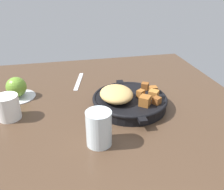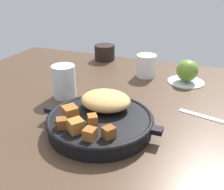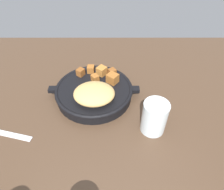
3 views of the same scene
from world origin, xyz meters
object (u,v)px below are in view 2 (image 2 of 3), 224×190
at_px(cast_iron_skillet, 101,119).
at_px(butter_knife, 212,119).
at_px(red_apple, 187,70).
at_px(coffee_mug_dark, 105,52).
at_px(water_glass_tall, 64,81).
at_px(white_creamer_pitcher, 146,66).

distance_m(cast_iron_skillet, butter_knife, 0.29).
relative_size(red_apple, coffee_mug_dark, 0.85).
distance_m(butter_knife, coffee_mug_dark, 0.58).
xyz_separation_m(butter_knife, coffee_mug_dark, (-0.45, 0.36, 0.03)).
relative_size(cast_iron_skillet, coffee_mug_dark, 3.49).
distance_m(red_apple, butter_knife, 0.25).
relative_size(butter_knife, water_glass_tall, 1.80).
height_order(red_apple, water_glass_tall, water_glass_tall).
xyz_separation_m(red_apple, butter_knife, (0.10, -0.23, -0.04)).
relative_size(red_apple, white_creamer_pitcher, 0.92).
bearing_deg(cast_iron_skillet, water_glass_tall, 143.29).
bearing_deg(butter_knife, water_glass_tall, -164.00).
bearing_deg(coffee_mug_dark, butter_knife, -38.99).
relative_size(cast_iron_skillet, water_glass_tall, 3.02).
bearing_deg(red_apple, coffee_mug_dark, 159.33).
distance_m(cast_iron_skillet, white_creamer_pitcher, 0.38).
bearing_deg(white_creamer_pitcher, cast_iron_skillet, -91.77).
bearing_deg(butter_knife, white_creamer_pitcher, 148.77).
height_order(coffee_mug_dark, white_creamer_pitcher, white_creamer_pitcher).
bearing_deg(white_creamer_pitcher, butter_knife, -44.93).
xyz_separation_m(coffee_mug_dark, white_creamer_pitcher, (0.21, -0.13, 0.01)).
xyz_separation_m(red_apple, water_glass_tall, (-0.33, -0.25, 0.01)).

